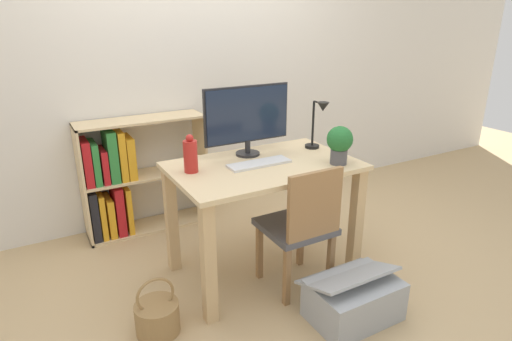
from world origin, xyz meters
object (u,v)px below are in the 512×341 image
at_px(keyboard, 260,164).
at_px(storage_box, 353,298).
at_px(chair, 301,224).
at_px(bookshelf, 121,180).
at_px(vase, 190,155).
at_px(desk_lamp, 318,121).
at_px(monitor, 247,116).
at_px(basket, 157,316).
at_px(potted_plant, 340,143).

distance_m(keyboard, storage_box, 0.96).
relative_size(chair, bookshelf, 0.86).
distance_m(chair, bookshelf, 1.51).
relative_size(vase, storage_box, 0.45).
bearing_deg(bookshelf, storage_box, -62.23).
xyz_separation_m(desk_lamp, bookshelf, (-1.16, 0.92, -0.52)).
distance_m(keyboard, chair, 0.45).
distance_m(monitor, keyboard, 0.34).
bearing_deg(chair, bookshelf, 127.76).
bearing_deg(storage_box, basket, 156.97).
relative_size(desk_lamp, basket, 0.99).
relative_size(keyboard, basket, 1.19).
xyz_separation_m(vase, storage_box, (0.64, -0.77, -0.74)).
xyz_separation_m(vase, chair, (0.54, -0.39, -0.42)).
distance_m(monitor, basket, 1.32).
height_order(keyboard, storage_box, keyboard).
relative_size(chair, basket, 2.44).
bearing_deg(basket, desk_lamp, 14.39).
relative_size(monitor, keyboard, 1.50).
bearing_deg(basket, monitor, 29.90).
height_order(monitor, vase, monitor).
relative_size(bookshelf, basket, 2.82).
bearing_deg(basket, chair, -2.94).
bearing_deg(bookshelf, potted_plant, -48.10).
height_order(desk_lamp, storage_box, desk_lamp).
height_order(desk_lamp, basket, desk_lamp).
height_order(bookshelf, storage_box, bookshelf).
distance_m(monitor, bookshelf, 1.19).
xyz_separation_m(keyboard, bookshelf, (-0.65, 1.00, -0.33)).
height_order(vase, bookshelf, vase).
bearing_deg(storage_box, chair, 105.41).
bearing_deg(chair, basket, -176.18).
xyz_separation_m(potted_plant, storage_box, (-0.21, -0.46, -0.77)).
xyz_separation_m(keyboard, storage_box, (0.23, -0.68, -0.64)).
xyz_separation_m(monitor, potted_plant, (0.41, -0.44, -0.12)).
xyz_separation_m(keyboard, chair, (0.12, -0.29, -0.32)).
xyz_separation_m(keyboard, basket, (-0.78, -0.25, -0.67)).
bearing_deg(desk_lamp, bookshelf, 141.60).
bearing_deg(bookshelf, keyboard, -56.83).
height_order(keyboard, desk_lamp, desk_lamp).
height_order(keyboard, chair, chair).
height_order(chair, bookshelf, bookshelf).
distance_m(potted_plant, bookshelf, 1.70).
height_order(potted_plant, chair, potted_plant).
bearing_deg(monitor, storage_box, -77.68).
relative_size(desk_lamp, storage_box, 0.66).
bearing_deg(keyboard, chair, -67.19).
xyz_separation_m(desk_lamp, basket, (-1.28, -0.33, -0.87)).
height_order(keyboard, bookshelf, bookshelf).
relative_size(vase, bookshelf, 0.24).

